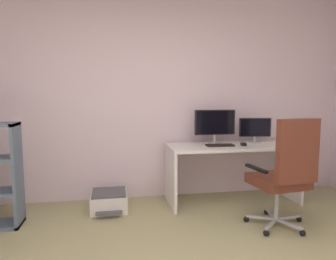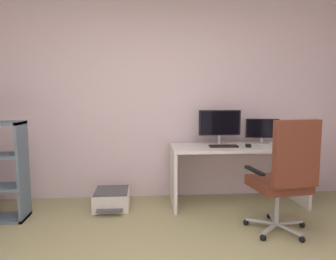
{
  "view_description": "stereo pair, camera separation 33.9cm",
  "coord_description": "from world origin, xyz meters",
  "px_view_note": "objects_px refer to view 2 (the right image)",
  "views": [
    {
      "loc": [
        -0.48,
        -1.63,
        1.36
      ],
      "look_at": [
        0.12,
        1.7,
        0.98
      ],
      "focal_mm": 32.73,
      "sensor_mm": 36.0,
      "label": 1
    },
    {
      "loc": [
        -0.14,
        -1.67,
        1.36
      ],
      "look_at": [
        0.12,
        1.7,
        0.98
      ],
      "focal_mm": 32.73,
      "sensor_mm": 36.0,
      "label": 2
    }
  ],
  "objects_px": {
    "monitor_main": "(220,124)",
    "office_chair": "(285,174)",
    "printer": "(112,199)",
    "monitor_secondary": "(262,130)",
    "computer_mouse": "(248,146)",
    "desk": "(237,161)",
    "keyboard": "(224,146)"
  },
  "relations": [
    {
      "from": "computer_mouse",
      "to": "office_chair",
      "type": "height_order",
      "value": "office_chair"
    },
    {
      "from": "monitor_main",
      "to": "office_chair",
      "type": "height_order",
      "value": "monitor_main"
    },
    {
      "from": "monitor_secondary",
      "to": "computer_mouse",
      "type": "xyz_separation_m",
      "value": [
        -0.25,
        -0.22,
        -0.17
      ]
    },
    {
      "from": "computer_mouse",
      "to": "printer",
      "type": "xyz_separation_m",
      "value": [
        -1.65,
        0.07,
        -0.65
      ]
    },
    {
      "from": "monitor_secondary",
      "to": "keyboard",
      "type": "height_order",
      "value": "monitor_secondary"
    },
    {
      "from": "keyboard",
      "to": "printer",
      "type": "height_order",
      "value": "keyboard"
    },
    {
      "from": "monitor_secondary",
      "to": "monitor_main",
      "type": "bearing_deg",
      "value": -179.99
    },
    {
      "from": "desk",
      "to": "printer",
      "type": "xyz_separation_m",
      "value": [
        -1.55,
        -0.03,
        -0.44
      ]
    },
    {
      "from": "monitor_secondary",
      "to": "office_chair",
      "type": "height_order",
      "value": "office_chair"
    },
    {
      "from": "computer_mouse",
      "to": "printer",
      "type": "bearing_deg",
      "value": -170.07
    },
    {
      "from": "printer",
      "to": "keyboard",
      "type": "bearing_deg",
      "value": -1.6
    },
    {
      "from": "keyboard",
      "to": "monitor_secondary",
      "type": "bearing_deg",
      "value": 20.69
    },
    {
      "from": "keyboard",
      "to": "printer",
      "type": "relative_size",
      "value": 0.67
    },
    {
      "from": "keyboard",
      "to": "office_chair",
      "type": "distance_m",
      "value": 0.93
    },
    {
      "from": "monitor_main",
      "to": "printer",
      "type": "xyz_separation_m",
      "value": [
        -1.35,
        -0.15,
        -0.89
      ]
    },
    {
      "from": "desk",
      "to": "printer",
      "type": "distance_m",
      "value": 1.61
    },
    {
      "from": "office_chair",
      "to": "printer",
      "type": "bearing_deg",
      "value": 153.33
    },
    {
      "from": "office_chair",
      "to": "monitor_secondary",
      "type": "bearing_deg",
      "value": 80.67
    },
    {
      "from": "printer",
      "to": "monitor_secondary",
      "type": "bearing_deg",
      "value": 4.61
    },
    {
      "from": "monitor_main",
      "to": "computer_mouse",
      "type": "bearing_deg",
      "value": -36.16
    },
    {
      "from": "computer_mouse",
      "to": "office_chair",
      "type": "xyz_separation_m",
      "value": [
        0.09,
        -0.81,
        -0.15
      ]
    },
    {
      "from": "desk",
      "to": "keyboard",
      "type": "xyz_separation_m",
      "value": [
        -0.19,
        -0.07,
        0.2
      ]
    },
    {
      "from": "printer",
      "to": "desk",
      "type": "bearing_deg",
      "value": 1.02
    },
    {
      "from": "monitor_main",
      "to": "monitor_secondary",
      "type": "bearing_deg",
      "value": 0.01
    },
    {
      "from": "keyboard",
      "to": "computer_mouse",
      "type": "bearing_deg",
      "value": -3.88
    },
    {
      "from": "office_chair",
      "to": "monitor_main",
      "type": "bearing_deg",
      "value": 110.58
    },
    {
      "from": "computer_mouse",
      "to": "office_chair",
      "type": "distance_m",
      "value": 0.83
    },
    {
      "from": "keyboard",
      "to": "printer",
      "type": "xyz_separation_m",
      "value": [
        -1.36,
        0.04,
        -0.64
      ]
    },
    {
      "from": "office_chair",
      "to": "keyboard",
      "type": "bearing_deg",
      "value": 114.51
    },
    {
      "from": "monitor_secondary",
      "to": "printer",
      "type": "relative_size",
      "value": 0.82
    },
    {
      "from": "desk",
      "to": "keyboard",
      "type": "relative_size",
      "value": 4.8
    },
    {
      "from": "monitor_main",
      "to": "computer_mouse",
      "type": "relative_size",
      "value": 5.33
    }
  ]
}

